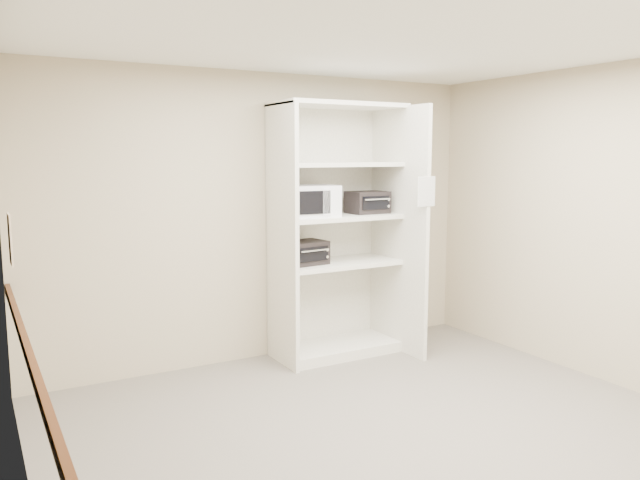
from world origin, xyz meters
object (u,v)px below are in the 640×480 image
toaster_oven_upper (367,202)px  shelving_unit (341,239)px  toaster_oven_lower (304,253)px  microwave (310,201)px

toaster_oven_upper → shelving_unit: bearing=177.2°
toaster_oven_upper → toaster_oven_lower: 0.83m
shelving_unit → microwave: (-0.36, -0.02, 0.38)m
shelving_unit → microwave: size_ratio=4.99×
toaster_oven_upper → toaster_oven_lower: toaster_oven_upper is taller
microwave → toaster_oven_lower: microwave is taller
microwave → toaster_oven_upper: microwave is taller
shelving_unit → microwave: bearing=-176.8°
microwave → toaster_oven_lower: size_ratio=1.23×
shelving_unit → toaster_oven_upper: (0.29, -0.01, 0.35)m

